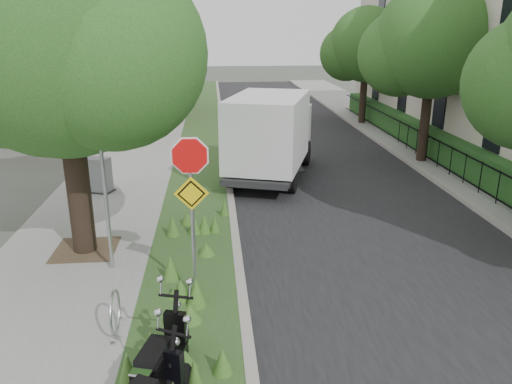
# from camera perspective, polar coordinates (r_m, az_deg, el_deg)

# --- Properties ---
(ground) EXTENTS (120.00, 120.00, 0.00)m
(ground) POSITION_cam_1_polar(r_m,az_deg,el_deg) (9.56, 1.68, -13.47)
(ground) COLOR #4C5147
(ground) RESTS_ON ground
(sidewalk_near) EXTENTS (3.50, 60.00, 0.12)m
(sidewalk_near) POSITION_cam_1_polar(r_m,az_deg,el_deg) (19.02, -14.73, 2.62)
(sidewalk_near) COLOR gray
(sidewalk_near) RESTS_ON ground
(verge) EXTENTS (2.00, 60.00, 0.12)m
(verge) POSITION_cam_1_polar(r_m,az_deg,el_deg) (18.74, -6.41, 2.89)
(verge) COLOR #2E4F22
(verge) RESTS_ON ground
(kerb_near) EXTENTS (0.20, 60.00, 0.13)m
(kerb_near) POSITION_cam_1_polar(r_m,az_deg,el_deg) (18.74, -3.35, 2.98)
(kerb_near) COLOR #9E9991
(kerb_near) RESTS_ON ground
(road) EXTENTS (7.00, 60.00, 0.01)m
(road) POSITION_cam_1_polar(r_m,az_deg,el_deg) (19.16, 7.18, 3.04)
(road) COLOR black
(road) RESTS_ON ground
(kerb_far) EXTENTS (0.20, 60.00, 0.13)m
(kerb_far) POSITION_cam_1_polar(r_m,az_deg,el_deg) (20.17, 16.98, 3.32)
(kerb_far) COLOR #9E9991
(kerb_far) RESTS_ON ground
(footpath_far) EXTENTS (3.20, 60.00, 0.12)m
(footpath_far) POSITION_cam_1_polar(r_m,az_deg,el_deg) (20.86, 21.33, 3.32)
(footpath_far) COLOR gray
(footpath_far) RESTS_ON ground
(street_tree_main) EXTENTS (6.21, 5.54, 7.66)m
(street_tree_main) POSITION_cam_1_polar(r_m,az_deg,el_deg) (11.35, -21.73, 15.95)
(street_tree_main) COLOR black
(street_tree_main) RESTS_ON ground
(bare_post) EXTENTS (0.08, 0.08, 4.00)m
(bare_post) POSITION_cam_1_polar(r_m,az_deg,el_deg) (10.52, -16.99, 1.44)
(bare_post) COLOR #A5A8AD
(bare_post) RESTS_ON ground
(bike_hoop) EXTENTS (0.06, 0.78, 0.77)m
(bike_hoop) POSITION_cam_1_polar(r_m,az_deg,el_deg) (8.91, -15.83, -13.10)
(bike_hoop) COLOR #A5A8AD
(bike_hoop) RESTS_ON ground
(sign_assembly) EXTENTS (0.94, 0.08, 3.22)m
(sign_assembly) POSITION_cam_1_polar(r_m,az_deg,el_deg) (9.07, -7.44, 0.80)
(sign_assembly) COLOR #A5A8AD
(sign_assembly) RESTS_ON ground
(fence_far) EXTENTS (0.04, 24.00, 1.00)m
(fence_far) POSITION_cam_1_polar(r_m,az_deg,el_deg) (20.30, 18.98, 4.98)
(fence_far) COLOR black
(fence_far) RESTS_ON ground
(hedge_far) EXTENTS (1.00, 24.00, 1.10)m
(hedge_far) POSITION_cam_1_polar(r_m,az_deg,el_deg) (20.59, 20.77, 4.96)
(hedge_far) COLOR #18451A
(hedge_far) RESTS_ON footpath_far
(brick_building) EXTENTS (9.40, 10.40, 8.30)m
(brick_building) POSITION_cam_1_polar(r_m,az_deg,el_deg) (31.25, -21.65, 15.68)
(brick_building) COLOR maroon
(brick_building) RESTS_ON ground
(far_tree_b) EXTENTS (4.83, 4.31, 6.56)m
(far_tree_b) POSITION_cam_1_polar(r_m,az_deg,el_deg) (19.77, 19.35, 15.48)
(far_tree_b) COLOR black
(far_tree_b) RESTS_ON ground
(far_tree_c) EXTENTS (4.37, 3.89, 5.93)m
(far_tree_c) POSITION_cam_1_polar(r_m,az_deg,el_deg) (27.30, 12.36, 15.74)
(far_tree_c) COLOR black
(far_tree_c) RESTS_ON ground
(scooter_near) EXTENTS (0.69, 1.77, 0.86)m
(scooter_near) POSITION_cam_1_polar(r_m,az_deg,el_deg) (7.46, -10.96, -19.18)
(scooter_near) COLOR black
(scooter_near) RESTS_ON ground
(box_truck) EXTENTS (3.66, 5.88, 2.49)m
(box_truck) POSITION_cam_1_polar(r_m,az_deg,el_deg) (17.12, 1.73, 6.89)
(box_truck) COLOR #262628
(box_truck) RESTS_ON ground
(utility_cabinet) EXTENTS (0.95, 0.79, 1.08)m
(utility_cabinet) POSITION_cam_1_polar(r_m,az_deg,el_deg) (16.24, -17.55, 1.80)
(utility_cabinet) COLOR #262628
(utility_cabinet) RESTS_ON ground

